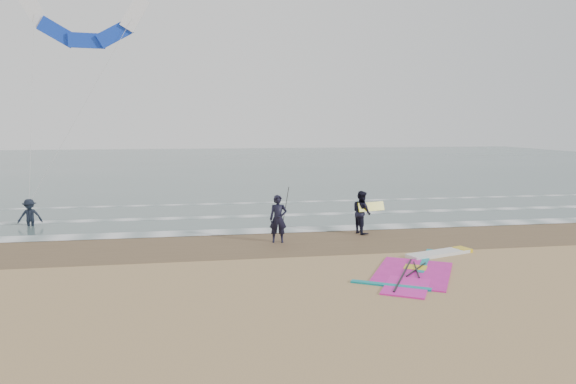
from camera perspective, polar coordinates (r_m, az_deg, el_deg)
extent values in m
plane|color=tan|center=(15.84, 7.76, -10.19)|extent=(120.00, 120.00, 0.00)
cube|color=#47605E|center=(62.75, -5.23, 3.14)|extent=(120.00, 80.00, 0.02)
cube|color=brown|center=(21.44, 3.03, -5.40)|extent=(120.00, 5.00, 0.01)
cube|color=white|center=(23.54, 1.88, -4.16)|extent=(120.00, 1.20, 0.02)
cube|color=white|center=(27.21, 0.32, -2.56)|extent=(120.00, 0.70, 0.02)
cube|color=white|center=(31.59, -1.05, -1.14)|extent=(120.00, 0.50, 0.01)
cube|color=white|center=(19.89, 16.35, -6.56)|extent=(2.67, 1.41, 0.12)
cube|color=yellow|center=(20.71, 18.77, -6.09)|extent=(0.64, 0.74, 0.13)
cube|color=#E91DA8|center=(17.32, 13.70, -8.71)|extent=(3.64, 4.02, 0.04)
cube|color=#E91DA8|center=(15.84, 13.00, -10.23)|extent=(2.01, 2.24, 0.05)
cube|color=#0C8C99|center=(18.91, 15.01, -7.36)|extent=(1.86, 2.99, 0.05)
cube|color=#0C8C99|center=(15.87, 11.31, -10.13)|extent=(2.18, 1.39, 0.05)
cube|color=yellow|center=(17.89, 13.98, -8.17)|extent=(0.94, 0.90, 0.05)
cylinder|color=black|center=(16.97, 12.68, -8.91)|extent=(1.92, 3.27, 0.06)
cylinder|color=black|center=(17.57, 14.07, -8.32)|extent=(1.28, 1.42, 0.04)
cylinder|color=black|center=(17.57, 14.07, -8.32)|extent=(0.62, 1.79, 0.04)
imported|color=black|center=(20.90, -1.10, -3.01)|extent=(0.76, 0.55, 1.96)
imported|color=black|center=(22.84, 8.18, -2.24)|extent=(0.93, 1.08, 1.91)
imported|color=black|center=(27.02, -26.80, -1.72)|extent=(1.16, 0.77, 1.67)
cylinder|color=black|center=(20.87, -0.29, -1.75)|extent=(0.17, 0.86, 1.82)
cube|color=yellow|center=(22.83, 9.23, -1.62)|extent=(1.30, 0.51, 0.39)
cube|color=white|center=(29.48, -26.37, 17.63)|extent=(1.52, 0.31, 1.89)
cube|color=#1237C2|center=(29.05, -24.27, 15.89)|extent=(1.88, 0.36, 1.52)
cube|color=#1237C2|center=(28.69, -21.47, 15.39)|extent=(1.75, 0.35, 0.74)
cube|color=#1237C2|center=(28.51, -18.69, 16.32)|extent=(1.88, 0.36, 1.52)
cube|color=white|center=(28.55, -16.67, 18.45)|extent=(1.52, 0.31, 1.89)
cylinder|color=beige|center=(27.85, -26.60, 8.65)|extent=(0.10, 2.37, 9.26)
cylinder|color=beige|center=(27.26, -21.74, 8.95)|extent=(4.87, 2.38, 9.26)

